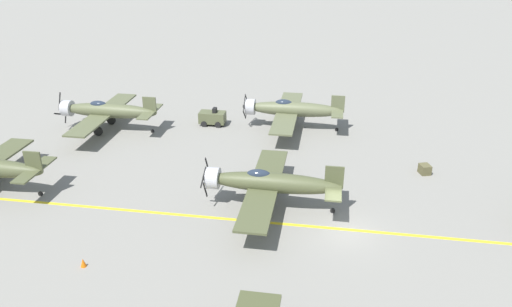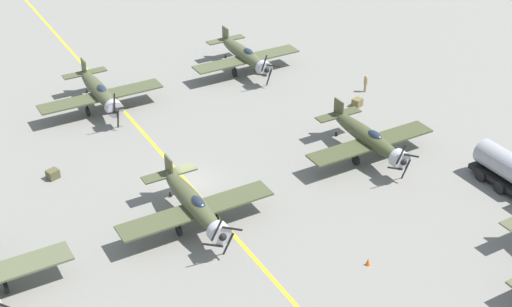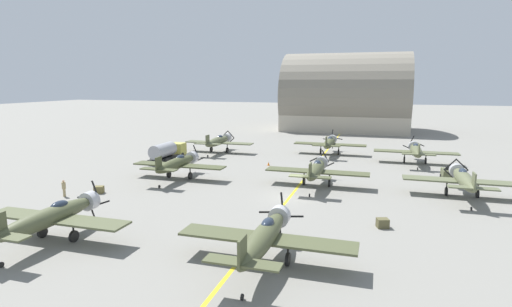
# 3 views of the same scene
# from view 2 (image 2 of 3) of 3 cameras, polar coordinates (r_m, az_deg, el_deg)

# --- Properties ---
(ground_plane) EXTENTS (400.00, 400.00, 0.00)m
(ground_plane) POSITION_cam_2_polar(r_m,az_deg,el_deg) (58.33, -5.31, -2.57)
(ground_plane) COLOR gray
(taxiway_stripe) EXTENTS (0.30, 160.00, 0.01)m
(taxiway_stripe) POSITION_cam_2_polar(r_m,az_deg,el_deg) (58.32, -5.31, -2.56)
(taxiway_stripe) COLOR yellow
(taxiway_stripe) RESTS_ON ground
(airplane_near_left) EXTENTS (12.00, 9.98, 3.72)m
(airplane_near_left) POSITION_cam_2_polar(r_m,az_deg,el_deg) (76.61, -0.87, 7.87)
(airplane_near_left) COLOR #515638
(airplane_near_left) RESTS_ON ground
(airplane_near_center) EXTENTS (12.00, 9.98, 3.80)m
(airplane_near_center) POSITION_cam_2_polar(r_m,az_deg,el_deg) (70.15, -12.39, 4.83)
(airplane_near_center) COLOR #4D5233
(airplane_near_center) RESTS_ON ground
(airplane_mid_left) EXTENTS (12.00, 9.98, 3.68)m
(airplane_mid_left) POSITION_cam_2_polar(r_m,az_deg,el_deg) (61.41, 9.02, 1.23)
(airplane_mid_left) COLOR #464B2C
(airplane_mid_left) RESTS_ON ground
(airplane_mid_center) EXTENTS (12.00, 9.98, 3.65)m
(airplane_mid_center) POSITION_cam_2_polar(r_m,az_deg,el_deg) (52.59, -4.96, -4.07)
(airplane_mid_center) COLOR #4C5133
(airplane_mid_center) RESTS_ON ground
(ground_crew_walking) EXTENTS (0.40, 0.40, 1.82)m
(ground_crew_walking) POSITION_cam_2_polar(r_m,az_deg,el_deg) (73.61, 8.76, 5.62)
(ground_crew_walking) COLOR tan
(ground_crew_walking) RESTS_ON ground
(supply_crate_by_tanker) EXTENTS (1.13, 1.03, 0.78)m
(supply_crate_by_tanker) POSITION_cam_2_polar(r_m,az_deg,el_deg) (61.15, -15.95, -1.60)
(supply_crate_by_tanker) COLOR brown
(supply_crate_by_tanker) RESTS_ON ground
(supply_crate_mid_lane) EXTENTS (1.15, 1.05, 0.79)m
(supply_crate_mid_lane) POSITION_cam_2_polar(r_m,az_deg,el_deg) (70.83, 8.11, 4.07)
(supply_crate_mid_lane) COLOR brown
(supply_crate_mid_lane) RESTS_ON ground
(traffic_cone) EXTENTS (0.36, 0.36, 0.55)m
(traffic_cone) POSITION_cam_2_polar(r_m,az_deg,el_deg) (50.52, 8.95, -8.55)
(traffic_cone) COLOR orange
(traffic_cone) RESTS_ON ground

